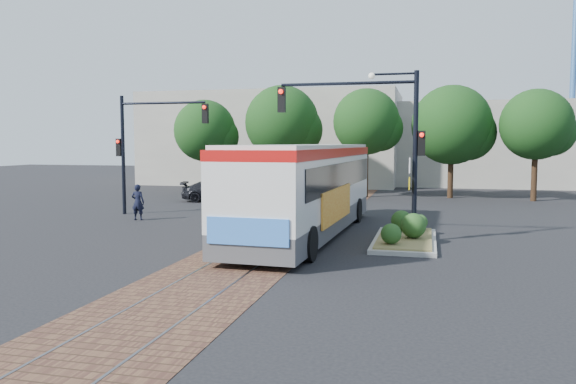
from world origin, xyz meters
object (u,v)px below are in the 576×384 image
officer (138,202)px  traffic_island (406,233)px  signal_pole_left (143,138)px  parked_car (217,191)px  city_bus (307,185)px  signal_pole_main (381,128)px

officer → traffic_island: bearing=162.2°
signal_pole_left → parked_car: signal_pole_left is taller
city_bus → signal_pole_left: 10.42m
signal_pole_left → parked_car: bearing=80.4°
traffic_island → officer: size_ratio=3.06×
city_bus → parked_car: (-8.16, 11.23, -1.35)m
city_bus → signal_pole_left: signal_pole_left is taller
signal_pole_left → officer: (0.69, -1.89, -3.02)m
officer → signal_pole_left: bearing=-74.3°
signal_pole_left → officer: 3.63m
city_bus → parked_car: size_ratio=3.07×
traffic_island → signal_pole_main: (-0.96, 0.09, 3.83)m
traffic_island → signal_pole_left: signal_pole_left is taller
traffic_island → parked_car: size_ratio=1.19×
traffic_island → parked_car: 16.91m
city_bus → parked_car: 13.94m
signal_pole_main → officer: (-11.54, 2.91, -3.31)m
traffic_island → parked_car: parked_car is taller
officer → parked_car: 8.93m
officer → city_bus: bearing=160.7°
traffic_island → signal_pole_main: 3.95m
city_bus → officer: size_ratio=7.91×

